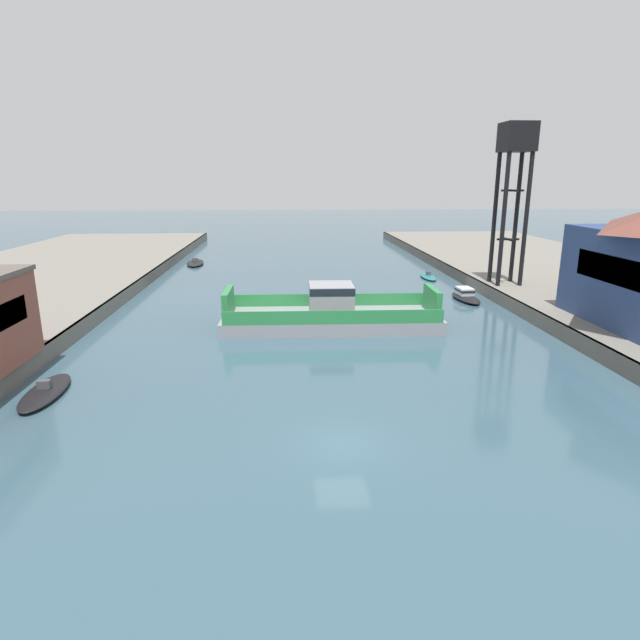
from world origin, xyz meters
TOP-DOWN VIEW (x-y plane):
  - ground_plane at (0.00, 0.00)m, footprint 400.00×400.00m
  - chain_ferry at (1.28, 20.53)m, footprint 18.28×6.80m
  - moored_boat_near_left at (-16.49, 7.08)m, footprint 2.26×5.96m
  - moored_boat_near_right at (15.63, 42.51)m, footprint 1.79×5.31m
  - moored_boat_mid_left at (-15.74, 55.95)m, footprint 3.12×7.27m
  - moored_boat_mid_right at (16.10, 29.87)m, footprint 2.34×5.81m
  - crane_tower at (20.95, 31.85)m, footprint 3.08×3.08m

SIDE VIEW (x-z plane):
  - ground_plane at x=0.00m, z-range 0.00..0.00m
  - moored_boat_near_right at x=15.63m, z-range -0.24..0.64m
  - moored_boat_near_left at x=-16.49m, z-range -0.24..0.70m
  - moored_boat_mid_left at x=-15.74m, z-range -0.24..0.70m
  - moored_boat_mid_right at x=16.10m, z-range -0.16..1.09m
  - chain_ferry at x=1.28m, z-range -0.72..2.96m
  - crane_tower at x=20.95m, z-range 5.71..22.05m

